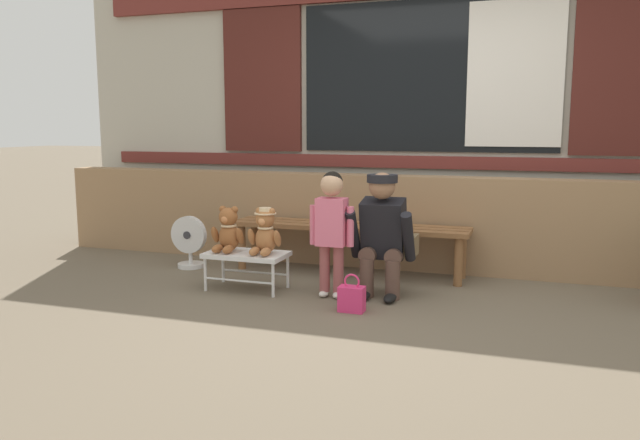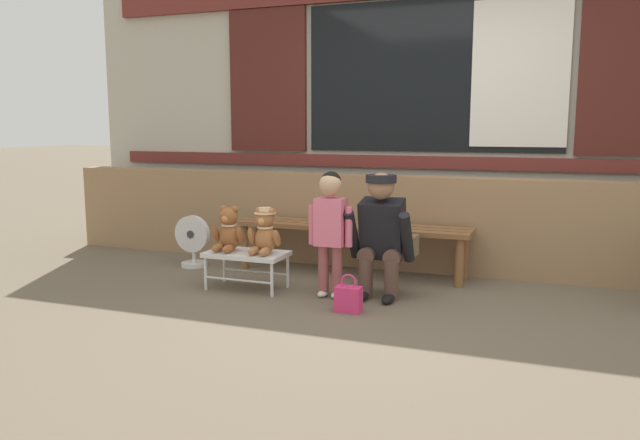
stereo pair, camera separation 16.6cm
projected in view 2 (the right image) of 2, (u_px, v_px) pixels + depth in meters
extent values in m
plane|color=brown|center=(376.00, 313.00, 4.33)|extent=(60.00, 60.00, 0.00)
cube|color=#997551|center=(419.00, 223.00, 5.58)|extent=(7.28, 0.25, 0.85)
cube|color=#B7B2A3|center=(434.00, 83.00, 5.88)|extent=(7.43, 0.20, 3.38)
cube|color=maroon|center=(429.00, 162.00, 5.88)|extent=(6.84, 0.04, 0.12)
cube|color=black|center=(432.00, 76.00, 5.76)|extent=(2.40, 0.03, 1.40)
cube|color=silver|center=(520.00, 74.00, 5.48)|extent=(0.83, 0.02, 1.29)
cube|color=#4C1E19|center=(268.00, 81.00, 6.35)|extent=(0.84, 0.05, 1.43)
cube|color=#4C1E19|center=(633.00, 70.00, 5.17)|extent=(0.84, 0.05, 1.43)
cube|color=brown|center=(345.00, 229.00, 5.30)|extent=(2.10, 0.11, 0.04)
cube|color=brown|center=(350.00, 227.00, 5.43)|extent=(2.10, 0.11, 0.04)
cube|color=brown|center=(355.00, 224.00, 5.57)|extent=(2.10, 0.11, 0.04)
cylinder|color=brown|center=(245.00, 247.00, 5.68)|extent=(0.07, 0.07, 0.40)
cylinder|color=brown|center=(258.00, 241.00, 5.94)|extent=(0.07, 0.07, 0.40)
cylinder|color=brown|center=(459.00, 263.00, 5.00)|extent=(0.07, 0.07, 0.40)
cylinder|color=brown|center=(464.00, 256.00, 5.26)|extent=(0.07, 0.07, 0.40)
cube|color=silver|center=(247.00, 254.00, 4.94)|extent=(0.64, 0.36, 0.04)
cylinder|color=silver|center=(206.00, 274.00, 4.93)|extent=(0.02, 0.02, 0.26)
cylinder|color=silver|center=(224.00, 266.00, 5.20)|extent=(0.02, 0.02, 0.26)
cylinder|color=silver|center=(272.00, 280.00, 4.72)|extent=(0.02, 0.02, 0.26)
cylinder|color=silver|center=(288.00, 271.00, 5.00)|extent=(0.02, 0.02, 0.26)
cylinder|color=silver|center=(238.00, 280.00, 4.83)|extent=(0.58, 0.02, 0.02)
cylinder|color=silver|center=(255.00, 272.00, 5.11)|extent=(0.58, 0.02, 0.02)
ellipsoid|color=#93562D|center=(230.00, 237.00, 5.00)|extent=(0.17, 0.14, 0.22)
sphere|color=#93562D|center=(229.00, 216.00, 4.96)|extent=(0.15, 0.15, 0.15)
sphere|color=#C87B48|center=(225.00, 219.00, 4.91)|extent=(0.06, 0.06, 0.06)
sphere|color=#93562D|center=(223.00, 209.00, 4.98)|extent=(0.06, 0.06, 0.06)
ellipsoid|color=#93562D|center=(216.00, 234.00, 5.00)|extent=(0.06, 0.11, 0.16)
ellipsoid|color=#93562D|center=(218.00, 248.00, 4.92)|extent=(0.06, 0.15, 0.06)
sphere|color=#93562D|center=(235.00, 209.00, 4.94)|extent=(0.06, 0.06, 0.06)
ellipsoid|color=#93562D|center=(240.00, 236.00, 4.93)|extent=(0.06, 0.11, 0.16)
ellipsoid|color=#93562D|center=(228.00, 249.00, 4.89)|extent=(0.06, 0.15, 0.06)
torus|color=beige|center=(229.00, 225.00, 4.98)|extent=(0.13, 0.13, 0.02)
ellipsoid|color=#A86B3D|center=(266.00, 239.00, 4.88)|extent=(0.17, 0.14, 0.22)
sphere|color=#A86B3D|center=(265.00, 218.00, 4.85)|extent=(0.15, 0.15, 0.15)
sphere|color=#E1955B|center=(262.00, 221.00, 4.80)|extent=(0.06, 0.06, 0.06)
sphere|color=#A86B3D|center=(259.00, 211.00, 4.87)|extent=(0.06, 0.06, 0.06)
ellipsoid|color=#A86B3D|center=(251.00, 236.00, 4.89)|extent=(0.06, 0.11, 0.16)
ellipsoid|color=#A86B3D|center=(254.00, 251.00, 4.81)|extent=(0.06, 0.15, 0.06)
sphere|color=#A86B3D|center=(271.00, 211.00, 4.83)|extent=(0.06, 0.06, 0.06)
ellipsoid|color=#A86B3D|center=(277.00, 238.00, 4.81)|extent=(0.06, 0.11, 0.16)
ellipsoid|color=#A86B3D|center=(265.00, 252.00, 4.77)|extent=(0.06, 0.15, 0.06)
torus|color=beige|center=(265.00, 227.00, 4.87)|extent=(0.13, 0.13, 0.02)
cylinder|color=beige|center=(265.00, 213.00, 4.85)|extent=(0.17, 0.17, 0.01)
cylinder|color=beige|center=(265.00, 210.00, 4.85)|extent=(0.10, 0.10, 0.04)
cylinder|color=#994C4C|center=(323.00, 268.00, 4.73)|extent=(0.08, 0.08, 0.36)
ellipsoid|color=silver|center=(323.00, 294.00, 4.74)|extent=(0.07, 0.12, 0.05)
cylinder|color=#994C4C|center=(337.00, 269.00, 4.69)|extent=(0.08, 0.08, 0.36)
ellipsoid|color=silver|center=(336.00, 295.00, 4.70)|extent=(0.07, 0.12, 0.05)
cube|color=#E56B89|center=(330.00, 222.00, 4.65)|extent=(0.22, 0.15, 0.36)
cylinder|color=#E56B89|center=(312.00, 225.00, 4.71)|extent=(0.06, 0.06, 0.30)
cylinder|color=#E56B89|center=(349.00, 227.00, 4.61)|extent=(0.06, 0.06, 0.30)
sphere|color=tan|center=(330.00, 185.00, 4.61)|extent=(0.17, 0.17, 0.17)
sphere|color=black|center=(331.00, 182.00, 4.62)|extent=(0.16, 0.16, 0.16)
cylinder|color=brown|center=(365.00, 278.00, 4.71)|extent=(0.11, 0.11, 0.30)
cylinder|color=brown|center=(371.00, 253.00, 4.81)|extent=(0.13, 0.32, 0.13)
ellipsoid|color=black|center=(362.00, 296.00, 4.65)|extent=(0.09, 0.20, 0.06)
cylinder|color=brown|center=(391.00, 280.00, 4.64)|extent=(0.11, 0.11, 0.30)
cylinder|color=brown|center=(396.00, 255.00, 4.74)|extent=(0.13, 0.32, 0.13)
ellipsoid|color=black|center=(388.00, 299.00, 4.58)|extent=(0.09, 0.20, 0.06)
cube|color=black|center=(383.00, 229.00, 4.72)|extent=(0.32, 0.30, 0.47)
cylinder|color=black|center=(352.00, 234.00, 4.70)|extent=(0.08, 0.28, 0.40)
cylinder|color=black|center=(407.00, 238.00, 4.56)|extent=(0.08, 0.28, 0.40)
sphere|color=#9E7051|center=(381.00, 186.00, 4.60)|extent=(0.20, 0.20, 0.20)
cylinder|color=black|center=(381.00, 179.00, 4.59)|extent=(0.23, 0.23, 0.06)
cube|color=brown|center=(410.00, 246.00, 4.75)|extent=(0.10, 0.22, 0.16)
cube|color=#E53370|center=(349.00, 299.00, 4.35)|extent=(0.18, 0.11, 0.18)
torus|color=#E53370|center=(349.00, 282.00, 4.33)|extent=(0.11, 0.01, 0.11)
cylinder|color=silver|center=(194.00, 264.00, 5.77)|extent=(0.24, 0.24, 0.04)
cylinder|color=silver|center=(194.00, 257.00, 5.76)|extent=(0.04, 0.04, 0.10)
cylinder|color=silver|center=(192.00, 234.00, 5.71)|extent=(0.34, 0.06, 0.34)
cylinder|color=#333338|center=(192.00, 234.00, 5.71)|extent=(0.07, 0.08, 0.07)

